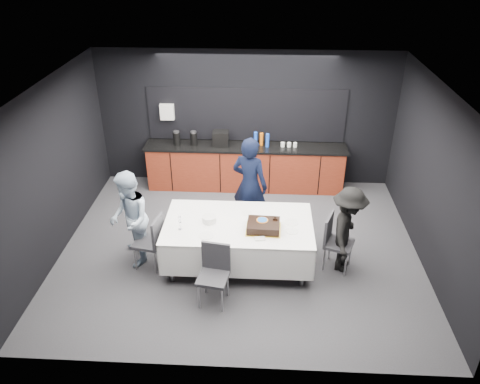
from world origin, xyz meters
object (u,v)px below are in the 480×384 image
at_px(plate_stack, 209,219).
at_px(cake_assembly, 263,226).
at_px(chair_left, 152,239).
at_px(person_right, 347,230).
at_px(party_table, 238,230).
at_px(person_left, 129,219).
at_px(champagne_flute, 180,220).
at_px(person_center, 250,185).
at_px(chair_right, 334,238).
at_px(chair_near, 214,270).

bearing_deg(plate_stack, cake_assembly, -11.27).
distance_m(chair_left, person_right, 3.04).
height_order(party_table, person_left, person_left).
relative_size(person_left, person_right, 1.10).
distance_m(champagne_flute, person_right, 2.58).
distance_m(plate_stack, person_left, 1.26).
xyz_separation_m(party_table, cake_assembly, (0.39, -0.17, 0.20)).
distance_m(chair_left, person_center, 1.93).
xyz_separation_m(cake_assembly, chair_right, (1.12, 0.17, -0.31)).
relative_size(champagne_flute, person_center, 0.13).
xyz_separation_m(cake_assembly, person_right, (1.30, 0.14, -0.12)).
relative_size(party_table, chair_right, 2.51).
relative_size(champagne_flute, chair_left, 0.24).
relative_size(party_table, chair_left, 2.51).
xyz_separation_m(cake_assembly, chair_left, (-1.74, 0.01, -0.31)).
bearing_deg(person_right, plate_stack, 104.84).
height_order(chair_left, chair_right, same).
relative_size(party_table, cake_assembly, 4.26).
bearing_deg(person_center, chair_near, 100.14).
relative_size(chair_right, chair_near, 1.00).
height_order(champagne_flute, person_center, person_center).
xyz_separation_m(party_table, person_left, (-1.71, -0.02, 0.16)).
xyz_separation_m(cake_assembly, champagne_flute, (-1.27, -0.06, 0.09)).
bearing_deg(chair_near, chair_right, 25.72).
distance_m(cake_assembly, person_center, 1.21).
bearing_deg(person_center, party_table, 105.26).
height_order(chair_right, chair_near, same).
relative_size(champagne_flute, chair_right, 0.24).
bearing_deg(party_table, chair_right, 0.34).
relative_size(plate_stack, person_right, 0.15).
bearing_deg(chair_right, plate_stack, -179.86).
relative_size(chair_near, person_right, 0.64).
xyz_separation_m(chair_left, person_right, (3.03, 0.12, 0.19)).
relative_size(cake_assembly, person_left, 0.34).
bearing_deg(person_left, party_table, 70.97).
relative_size(chair_left, chair_right, 1.00).
height_order(plate_stack, chair_near, chair_near).
height_order(party_table, champagne_flute, champagne_flute).
distance_m(cake_assembly, plate_stack, 0.87).
relative_size(chair_left, person_left, 0.58).
relative_size(plate_stack, champagne_flute, 0.98).
bearing_deg(party_table, person_right, -1.02).
bearing_deg(cake_assembly, champagne_flute, -177.48).
xyz_separation_m(chair_right, person_center, (-1.37, 1.01, 0.36)).
relative_size(chair_left, chair_near, 1.00).
relative_size(chair_near, person_center, 0.52).
distance_m(champagne_flute, person_left, 0.87).
bearing_deg(person_left, chair_right, 70.81).
bearing_deg(person_left, plate_stack, 71.41).
distance_m(cake_assembly, chair_right, 1.18).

